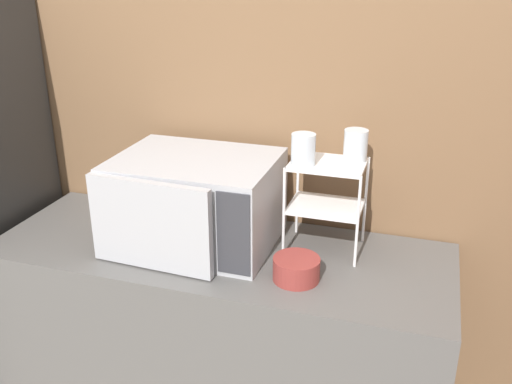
{
  "coord_description": "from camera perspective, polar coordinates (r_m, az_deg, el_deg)",
  "views": [
    {
      "loc": [
        0.68,
        -1.38,
        1.91
      ],
      "look_at": [
        0.13,
        0.33,
        1.16
      ],
      "focal_mm": 40.0,
      "sensor_mm": 36.0,
      "label": 1
    }
  ],
  "objects": [
    {
      "name": "wall_back",
      "position": [
        2.22,
        -0.79,
        6.58
      ],
      "size": [
        8.0,
        0.06,
        2.6
      ],
      "color": "brown",
      "rests_on": "ground_plane"
    },
    {
      "name": "bowl",
      "position": [
        1.86,
        4.06,
        -7.7
      ],
      "size": [
        0.15,
        0.15,
        0.08
      ],
      "color": "maroon",
      "rests_on": "counter"
    },
    {
      "name": "glass_back_right",
      "position": [
        1.96,
        9.93,
        4.63
      ],
      "size": [
        0.08,
        0.08,
        0.11
      ],
      "color": "silver",
      "rests_on": "dish_rack"
    },
    {
      "name": "glass_front_left",
      "position": [
        1.89,
        4.75,
        4.24
      ],
      "size": [
        0.08,
        0.08,
        0.11
      ],
      "color": "silver",
      "rests_on": "dish_rack"
    },
    {
      "name": "dish_rack",
      "position": [
        1.97,
        7.08,
        0.42
      ],
      "size": [
        0.26,
        0.2,
        0.33
      ],
      "color": "white",
      "rests_on": "counter"
    },
    {
      "name": "microwave",
      "position": [
        2.04,
        -6.21,
        -0.98
      ],
      "size": [
        0.56,
        0.48,
        0.32
      ],
      "color": "#ADADB2",
      "rests_on": "counter"
    },
    {
      "name": "counter",
      "position": [
        2.31,
        -3.43,
        -15.98
      ],
      "size": [
        1.64,
        0.6,
        0.94
      ],
      "color": "#595654",
      "rests_on": "ground_plane"
    }
  ]
}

